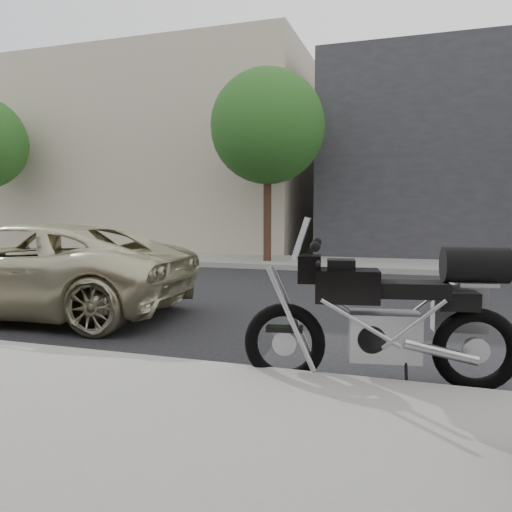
# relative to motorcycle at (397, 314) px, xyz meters

# --- Properties ---
(ground) EXTENTS (120.00, 120.00, 0.00)m
(ground) POSITION_rel_motorcycle_xyz_m (2.16, -3.75, -0.68)
(ground) COLOR black
(ground) RESTS_ON ground
(far_sidewalk) EXTENTS (44.00, 3.00, 0.15)m
(far_sidewalk) POSITION_rel_motorcycle_xyz_m (2.16, -10.25, -0.60)
(far_sidewalk) COLOR gray
(far_sidewalk) RESTS_ON ground
(far_building_cream) EXTENTS (14.00, 11.00, 8.00)m
(far_building_cream) POSITION_rel_motorcycle_xyz_m (11.16, -17.25, 3.32)
(far_building_cream) COLOR #B0A18C
(far_building_cream) RESTS_ON ground
(street_tree_mid) EXTENTS (3.40, 3.40, 5.70)m
(street_tree_mid) POSITION_rel_motorcycle_xyz_m (4.16, -9.75, 3.46)
(street_tree_mid) COLOR #3A241A
(street_tree_mid) RESTS_ON far_sidewalk
(motorcycle) EXTENTS (2.47, 1.06, 1.57)m
(motorcycle) POSITION_rel_motorcycle_xyz_m (0.00, 0.00, 0.00)
(motorcycle) COLOR black
(motorcycle) RESTS_ON ground
(minivan) EXTENTS (5.36, 2.83, 1.44)m
(minivan) POSITION_rel_motorcycle_xyz_m (5.66, -1.60, 0.04)
(minivan) COLOR beige
(minivan) RESTS_ON ground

